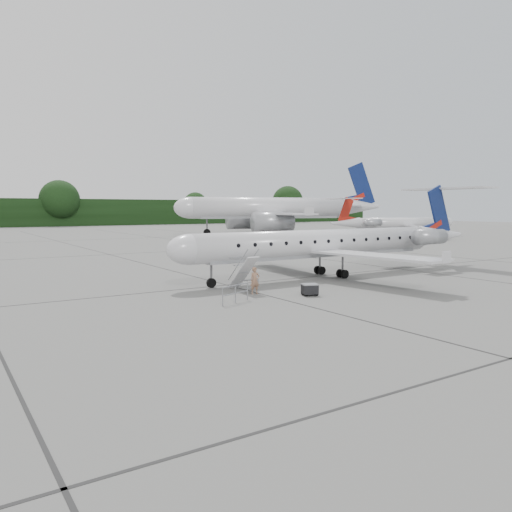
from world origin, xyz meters
TOP-DOWN VIEW (x-y plane):
  - ground at (0.00, 0.00)m, footprint 320.00×320.00m
  - treeline at (0.00, 130.00)m, footprint 260.00×4.00m
  - main_regional_jet at (2.50, 5.34)m, footprint 28.27×20.42m
  - airstair at (-5.87, 3.05)m, footprint 0.86×2.40m
  - passenger at (-5.87, 1.70)m, footprint 0.65×0.47m
  - safety_railing at (-8.36, -0.16)m, footprint 2.09×0.85m
  - baggage_cart at (-3.41, -0.57)m, footprint 1.08×0.98m
  - bg_narrowbody at (34.37, 58.35)m, footprint 46.70×38.23m
  - bg_regional_right at (50.45, 38.19)m, footprint 28.76×22.06m

SIDE VIEW (x-z plane):
  - ground at x=0.00m, z-range 0.00..0.00m
  - baggage_cart at x=-3.41m, z-range 0.00..0.78m
  - safety_railing at x=-8.36m, z-range 0.00..1.00m
  - passenger at x=-5.87m, z-range 0.00..1.67m
  - airstair at x=-5.87m, z-range 0.00..2.26m
  - bg_regional_right at x=50.45m, z-range 0.00..7.05m
  - main_regional_jet at x=2.50m, z-range 0.00..7.22m
  - treeline at x=0.00m, z-range 0.00..8.00m
  - bg_narrowbody at x=34.37m, z-range 0.00..14.70m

